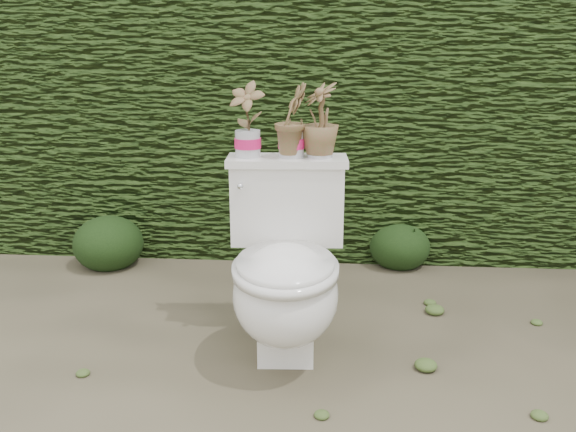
# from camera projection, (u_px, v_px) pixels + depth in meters

# --- Properties ---
(ground) EXTENTS (60.00, 60.00, 0.00)m
(ground) POSITION_uv_depth(u_px,v_px,m) (228.00, 357.00, 2.48)
(ground) COLOR #6F664C
(ground) RESTS_ON ground
(hedge) EXTENTS (8.00, 1.00, 1.60)m
(hedge) POSITION_uv_depth(u_px,v_px,m) (268.00, 112.00, 3.78)
(hedge) COLOR #38551C
(hedge) RESTS_ON ground
(toilet) EXTENTS (0.51, 0.70, 0.78)m
(toilet) POSITION_uv_depth(u_px,v_px,m) (286.00, 273.00, 2.42)
(toilet) COLOR white
(toilet) RESTS_ON ground
(potted_plant_left) EXTENTS (0.18, 0.15, 0.29)m
(potted_plant_left) POSITION_uv_depth(u_px,v_px,m) (247.00, 121.00, 2.49)
(potted_plant_left) COLOR #247325
(potted_plant_left) RESTS_ON toilet
(potted_plant_center) EXTENTS (0.17, 0.19, 0.29)m
(potted_plant_center) POSITION_uv_depth(u_px,v_px,m) (291.00, 122.00, 2.49)
(potted_plant_center) COLOR #247325
(potted_plant_center) RESTS_ON toilet
(potted_plant_right) EXTENTS (0.22, 0.22, 0.29)m
(potted_plant_right) POSITION_uv_depth(u_px,v_px,m) (320.00, 122.00, 2.48)
(potted_plant_right) COLOR #247325
(potted_plant_right) RESTS_ON toilet
(liriope_clump_1) EXTENTS (0.39, 0.39, 0.31)m
(liriope_clump_1) POSITION_uv_depth(u_px,v_px,m) (108.00, 239.00, 3.44)
(liriope_clump_1) COLOR #203813
(liriope_clump_1) RESTS_ON ground
(liriope_clump_2) EXTENTS (0.34, 0.34, 0.28)m
(liriope_clump_2) POSITION_uv_depth(u_px,v_px,m) (400.00, 241.00, 3.45)
(liriope_clump_2) COLOR #203813
(liriope_clump_2) RESTS_ON ground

